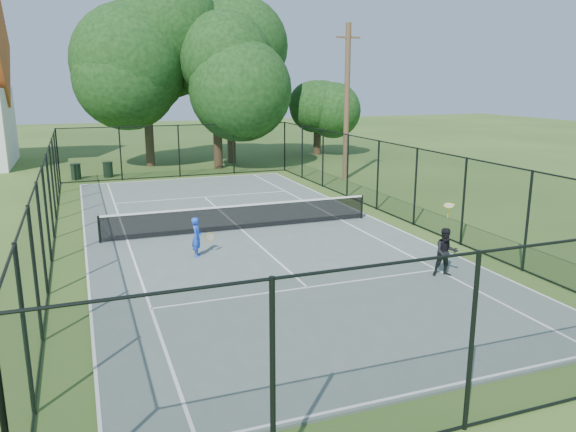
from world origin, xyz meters
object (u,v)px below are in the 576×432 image
object	(u,v)px
trash_bin_left	(76,171)
player_blue	(197,237)
tennis_net	(241,216)
trash_bin_right	(108,170)
player_black	(446,252)
utility_pole	(347,102)

from	to	relation	value
trash_bin_left	player_blue	xyz separation A→B (m)	(3.48, -16.80, 0.24)
tennis_net	trash_bin_right	distance (m)	14.80
trash_bin_right	player_black	distance (m)	22.60
trash_bin_left	player_black	xyz separation A→B (m)	(9.67, -21.07, 0.31)
trash_bin_left	player_black	bearing A→B (deg)	-65.35
trash_bin_right	tennis_net	bearing A→B (deg)	-74.64
player_black	trash_bin_left	bearing A→B (deg)	114.65
trash_bin_right	player_blue	xyz separation A→B (m)	(1.74, -16.89, 0.24)
trash_bin_left	trash_bin_right	bearing A→B (deg)	3.05
trash_bin_left	utility_pole	bearing A→B (deg)	-19.83
utility_pole	player_black	bearing A→B (deg)	-106.44
trash_bin_left	player_blue	distance (m)	17.16
tennis_net	utility_pole	bearing A→B (deg)	46.00
trash_bin_left	player_blue	bearing A→B (deg)	-78.29
player_black	utility_pole	bearing A→B (deg)	73.56
tennis_net	player_black	xyz separation A→B (m)	(4.00, -6.90, 0.18)
utility_pole	player_blue	size ratio (longest dim) A/B	6.78
player_black	tennis_net	bearing A→B (deg)	120.13
player_blue	player_black	size ratio (longest dim) A/B	0.62
utility_pole	player_blue	bearing A→B (deg)	-133.10
trash_bin_right	player_black	bearing A→B (deg)	-69.48
utility_pole	player_black	distance (m)	16.95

